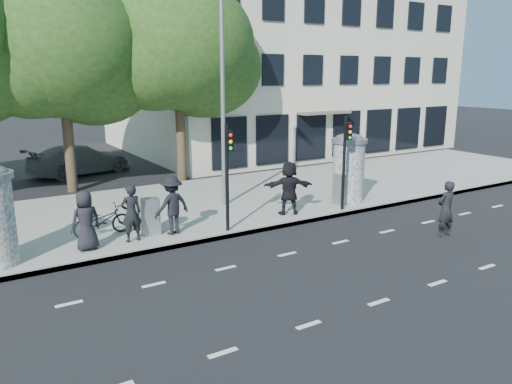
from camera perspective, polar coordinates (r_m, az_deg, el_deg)
ground at (r=13.38m, az=7.08°, el=-8.88°), size 120.00×120.00×0.00m
sidewalk at (r=19.45m, az=-6.83°, el=-1.48°), size 40.00×8.00×0.15m
curb at (r=16.09m, az=-0.84°, el=-4.58°), size 40.00×0.10×0.16m
lane_dash_near at (r=11.90m, az=13.86°, el=-12.12°), size 32.00×0.12×0.01m
lane_dash_far at (r=14.41m, az=3.58°, el=-7.11°), size 32.00×0.12×0.01m
ad_column_right at (r=19.66m, az=10.52°, el=2.92°), size 1.36×1.36×2.65m
traffic_pole_near at (r=15.47m, az=-3.24°, el=2.91°), size 0.22×0.31×3.40m
traffic_pole_far at (r=18.22m, az=10.18°, el=4.32°), size 0.22×0.31×3.40m
street_lamp at (r=18.38m, az=-3.76°, el=12.62°), size 0.25×0.93×8.00m
tree_near_left at (r=22.72m, az=-21.45°, el=15.12°), size 6.80×6.80×8.97m
tree_center at (r=23.82m, az=-8.95°, el=16.34°), size 7.00×7.00×9.30m
building at (r=35.62m, az=2.22°, el=14.98°), size 20.30×15.85×12.00m
ped_a at (r=14.84m, az=-18.89°, el=-3.11°), size 0.93×0.69×1.72m
ped_b at (r=15.21m, az=-14.07°, el=-2.37°), size 0.65×0.45×1.73m
ped_d at (r=15.64m, az=-9.58°, el=-1.50°), size 1.30×0.91×1.84m
ped_f at (r=17.62m, az=3.79°, el=0.47°), size 1.88×1.30×1.91m
man_road at (r=16.81m, az=20.88°, el=-1.80°), size 0.66×0.44×1.78m
bicycle at (r=16.11m, az=-17.17°, el=-3.15°), size 0.72×1.82×0.94m
cabinet_left at (r=15.82m, az=-11.97°, el=-2.74°), size 0.61×0.48×1.15m
cabinet_right at (r=19.38m, az=9.76°, el=0.39°), size 0.61×0.47×1.17m
car_right at (r=27.01m, az=-19.52°, el=3.53°), size 3.55×5.58×1.50m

